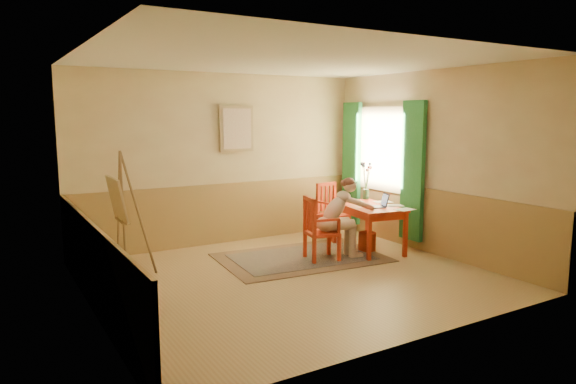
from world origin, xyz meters
TOP-DOWN VIEW (x-y plane):
  - room at (0.00, 0.00)m, footprint 5.04×4.54m
  - wainscot at (0.00, 0.80)m, footprint 5.00×4.50m
  - window at (2.42, 1.10)m, footprint 0.12×2.01m
  - wall_portrait at (0.25, 2.20)m, footprint 0.60×0.05m
  - rug at (0.59, 0.74)m, footprint 2.53×1.80m
  - table at (1.75, 0.58)m, footprint 0.90×1.30m
  - chair_left at (0.74, 0.50)m, footprint 0.51×0.50m
  - chair_back at (1.73, 1.55)m, footprint 0.46×0.48m
  - figure at (1.08, 0.44)m, footprint 0.93×0.49m
  - laptop at (1.75, 0.38)m, footprint 0.41×0.31m
  - papers at (1.99, 0.52)m, footprint 0.72×1.21m
  - vase at (2.12, 1.12)m, footprint 0.31×0.29m
  - wastebasket at (1.71, 0.56)m, footprint 0.30×0.30m
  - easel at (-1.93, 1.12)m, footprint 0.56×0.74m

SIDE VIEW (x-z plane):
  - rug at x=0.59m, z-range 0.00..0.02m
  - wastebasket at x=1.71m, z-range 0.00..0.29m
  - chair_left at x=0.74m, z-range 0.00..0.95m
  - chair_back at x=1.73m, z-range 0.00..0.96m
  - wainscot at x=0.00m, z-range 0.00..1.00m
  - table at x=1.75m, z-range 0.27..0.99m
  - figure at x=1.08m, z-range 0.06..1.27m
  - papers at x=1.99m, z-range 0.72..0.73m
  - laptop at x=1.75m, z-range 0.66..0.87m
  - easel at x=-1.93m, z-range 0.15..1.83m
  - vase at x=2.12m, z-range 0.69..1.32m
  - window at x=2.42m, z-range 0.25..2.45m
  - room at x=0.00m, z-range -0.02..2.82m
  - wall_portrait at x=0.25m, z-range 1.52..2.28m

